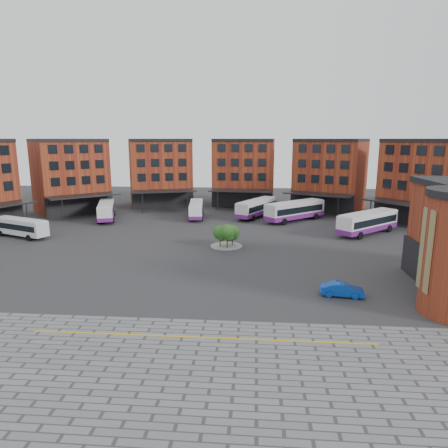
# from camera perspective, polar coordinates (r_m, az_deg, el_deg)

# --- Properties ---
(ground) EXTENTS (160.00, 160.00, 0.00)m
(ground) POSITION_cam_1_polar(r_m,az_deg,el_deg) (44.06, -3.45, -7.26)
(ground) COLOR #28282B
(ground) RESTS_ON ground
(paving_zone) EXTENTS (50.00, 22.00, 0.02)m
(paving_zone) POSITION_cam_1_polar(r_m,az_deg,el_deg) (24.38, -6.18, -24.67)
(paving_zone) COLOR slate
(paving_zone) RESTS_ON ground
(yellow_line) EXTENTS (26.00, 0.15, 0.02)m
(yellow_line) POSITION_cam_1_polar(r_m,az_deg,el_deg) (31.06, -3.36, -15.86)
(yellow_line) COLOR gold
(yellow_line) RESTS_ON paving_zone
(main_building) EXTENTS (94.14, 42.48, 14.60)m
(main_building) POSITION_cam_1_polar(r_m,az_deg,el_deg) (80.46, -3.12, 6.82)
(main_building) COLOR brown
(main_building) RESTS_ON ground
(tree_island) EXTENTS (4.40, 4.40, 3.31)m
(tree_island) POSITION_cam_1_polar(r_m,az_deg,el_deg) (54.40, 0.43, -1.45)
(tree_island) COLOR gray
(tree_island) RESTS_ON ground
(bus_a) EXTENTS (10.02, 5.84, 2.80)m
(bus_a) POSITION_cam_1_polar(r_m,az_deg,el_deg) (67.58, -27.11, -0.28)
(bus_a) COLOR silver
(bus_a) RESTS_ON ground
(bus_b) EXTENTS (5.98, 11.52, 3.18)m
(bus_b) POSITION_cam_1_polar(r_m,az_deg,el_deg) (76.54, -16.48, 1.91)
(bus_b) COLOR silver
(bus_b) RESTS_ON ground
(bus_c) EXTENTS (3.62, 10.56, 2.92)m
(bus_c) POSITION_cam_1_polar(r_m,az_deg,el_deg) (75.33, -4.01, 2.12)
(bus_c) COLOR white
(bus_c) RESTS_ON ground
(bus_d) EXTENTS (7.98, 11.66, 3.32)m
(bus_d) POSITION_cam_1_polar(r_m,az_deg,el_deg) (75.94, 4.71, 2.35)
(bus_d) COLOR silver
(bus_d) RESTS_ON ground
(bus_e) EXTENTS (11.42, 10.45, 3.55)m
(bus_e) POSITION_cam_1_polar(r_m,az_deg,el_deg) (73.05, 10.10, 1.92)
(bus_e) COLOR silver
(bus_e) RESTS_ON ground
(bus_f) EXTENTS (11.03, 10.30, 3.46)m
(bus_f) POSITION_cam_1_polar(r_m,az_deg,el_deg) (65.99, 19.87, 0.26)
(bus_f) COLOR white
(bus_f) RESTS_ON ground
(blue_car) EXTENTS (4.15, 1.87, 1.32)m
(blue_car) POSITION_cam_1_polar(r_m,az_deg,el_deg) (39.70, 16.53, -8.96)
(blue_car) COLOR #0D3FB3
(blue_car) RESTS_ON ground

